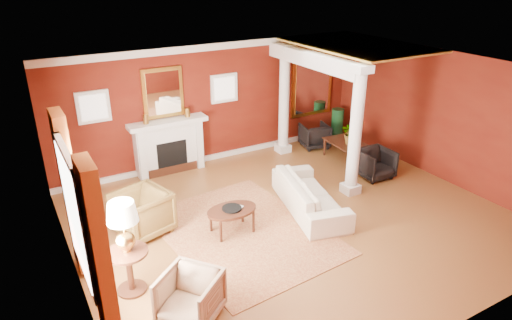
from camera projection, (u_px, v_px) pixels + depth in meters
ground at (293, 219)px, 8.96m from camera, size 8.00×8.00×0.00m
room_shell at (297, 121)px, 8.15m from camera, size 8.04×7.04×2.92m
fireplace at (169, 146)px, 10.74m from camera, size 1.85×0.42×1.29m
overmantel_mirror at (163, 93)px, 10.34m from camera, size 0.95×0.07×1.15m
flank_window_left at (93, 107)px, 9.68m from camera, size 0.70×0.07×0.70m
flank_window_right at (224, 88)px, 11.10m from camera, size 0.70×0.07×0.70m
left_window at (82, 222)px, 6.13m from camera, size 0.21×2.55×2.60m
column_front at (356, 131)px, 9.40m from camera, size 0.36×0.36×2.80m
column_back at (284, 99)px, 11.54m from camera, size 0.36×0.36×2.80m
header_beam at (312, 60)px, 10.19m from camera, size 0.30×3.20×0.32m
amber_ceiling at (357, 45)px, 10.50m from camera, size 2.30×3.40×0.04m
dining_mirror at (312, 85)px, 12.40m from camera, size 1.30×0.07×1.70m
chandelier at (355, 71)px, 10.81m from camera, size 0.60×0.62×0.75m
crown_trim at (213, 47)px, 10.57m from camera, size 8.00×0.08×0.16m
base_trim at (217, 156)px, 11.68m from camera, size 8.00×0.08×0.12m
rug at (243, 232)px, 8.51m from camera, size 2.92×3.72×0.01m
sofa at (310, 190)px, 9.13m from camera, size 1.20×2.37×0.89m
armchair_leopard at (141, 211)px, 8.32m from camera, size 1.06×1.10×0.93m
armchair_stripe at (190, 295)px, 6.33m from camera, size 1.04×1.05×0.79m
coffee_table at (232, 211)px, 8.35m from camera, size 0.96×0.96×0.48m
coffee_book at (235, 204)px, 8.29m from camera, size 0.14×0.10×0.22m
side_table at (125, 233)px, 6.60m from camera, size 0.61×0.61×1.54m
dining_table at (350, 147)px, 11.35m from camera, size 0.59×1.40×0.77m
dining_chair_near at (376, 162)px, 10.53m from camera, size 0.75×0.70×0.75m
dining_chair_far at (315, 135)px, 12.27m from camera, size 0.82×0.79×0.71m
green_urn at (337, 127)px, 12.80m from camera, size 0.38×0.38×0.90m
potted_plant at (352, 124)px, 11.11m from camera, size 0.58×0.63×0.46m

